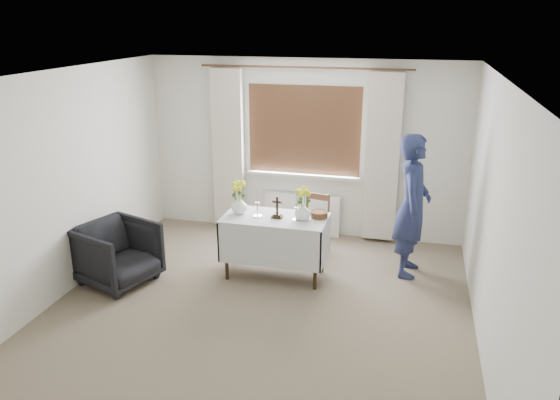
{
  "coord_description": "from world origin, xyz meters",
  "views": [
    {
      "loc": [
        1.5,
        -4.87,
        3.03
      ],
      "look_at": [
        0.08,
        0.8,
        1.05
      ],
      "focal_mm": 35.0,
      "sensor_mm": 36.0,
      "label": 1
    }
  ],
  "objects_px": {
    "person": "(412,206)",
    "flower_vase_left": "(239,205)",
    "wooden_chair": "(313,224)",
    "armchair": "(118,254)",
    "altar_table": "(275,247)",
    "wooden_cross": "(277,207)",
    "flower_vase_right": "(303,211)"
  },
  "relations": [
    {
      "from": "wooden_chair",
      "to": "flower_vase_left",
      "type": "bearing_deg",
      "value": -123.03
    },
    {
      "from": "armchair",
      "to": "wooden_chair",
      "type": "bearing_deg",
      "value": -35.63
    },
    {
      "from": "altar_table",
      "to": "wooden_chair",
      "type": "distance_m",
      "value": 0.88
    },
    {
      "from": "person",
      "to": "wooden_cross",
      "type": "xyz_separation_m",
      "value": [
        -1.54,
        -0.5,
        0.02
      ]
    },
    {
      "from": "person",
      "to": "flower_vase_right",
      "type": "height_order",
      "value": "person"
    },
    {
      "from": "wooden_cross",
      "to": "flower_vase_left",
      "type": "xyz_separation_m",
      "value": [
        -0.48,
        0.04,
        -0.03
      ]
    },
    {
      "from": "altar_table",
      "to": "person",
      "type": "distance_m",
      "value": 1.72
    },
    {
      "from": "armchair",
      "to": "flower_vase_left",
      "type": "xyz_separation_m",
      "value": [
        1.3,
        0.66,
        0.5
      ]
    },
    {
      "from": "armchair",
      "to": "person",
      "type": "height_order",
      "value": "person"
    },
    {
      "from": "armchair",
      "to": "flower_vase_left",
      "type": "relative_size",
      "value": 3.89
    },
    {
      "from": "flower_vase_left",
      "to": "flower_vase_right",
      "type": "relative_size",
      "value": 1.02
    },
    {
      "from": "altar_table",
      "to": "flower_vase_left",
      "type": "bearing_deg",
      "value": 176.35
    },
    {
      "from": "altar_table",
      "to": "flower_vase_left",
      "type": "xyz_separation_m",
      "value": [
        -0.45,
        0.03,
        0.49
      ]
    },
    {
      "from": "person",
      "to": "flower_vase_left",
      "type": "relative_size",
      "value": 8.4
    },
    {
      "from": "person",
      "to": "flower_vase_left",
      "type": "bearing_deg",
      "value": 106.32
    },
    {
      "from": "armchair",
      "to": "wooden_cross",
      "type": "xyz_separation_m",
      "value": [
        1.79,
        0.61,
        0.53
      ]
    },
    {
      "from": "flower_vase_right",
      "to": "flower_vase_left",
      "type": "bearing_deg",
      "value": 178.0
    },
    {
      "from": "wooden_cross",
      "to": "flower_vase_left",
      "type": "height_order",
      "value": "wooden_cross"
    },
    {
      "from": "wooden_cross",
      "to": "flower_vase_right",
      "type": "distance_m",
      "value": 0.31
    },
    {
      "from": "altar_table",
      "to": "person",
      "type": "relative_size",
      "value": 0.71
    },
    {
      "from": "altar_table",
      "to": "person",
      "type": "bearing_deg",
      "value": 17.11
    },
    {
      "from": "wooden_cross",
      "to": "flower_vase_right",
      "type": "bearing_deg",
      "value": 8.49
    },
    {
      "from": "armchair",
      "to": "flower_vase_right",
      "type": "distance_m",
      "value": 2.24
    },
    {
      "from": "flower_vase_left",
      "to": "flower_vase_right",
      "type": "xyz_separation_m",
      "value": [
        0.79,
        -0.03,
        -0.0
      ]
    },
    {
      "from": "altar_table",
      "to": "flower_vase_right",
      "type": "relative_size",
      "value": 6.05
    },
    {
      "from": "flower_vase_left",
      "to": "altar_table",
      "type": "bearing_deg",
      "value": -3.65
    },
    {
      "from": "wooden_chair",
      "to": "person",
      "type": "relative_size",
      "value": 0.45
    },
    {
      "from": "wooden_chair",
      "to": "person",
      "type": "distance_m",
      "value": 1.39
    },
    {
      "from": "wooden_chair",
      "to": "flower_vase_right",
      "type": "bearing_deg",
      "value": -77.55
    },
    {
      "from": "person",
      "to": "altar_table",
      "type": "bearing_deg",
      "value": 110.78
    },
    {
      "from": "person",
      "to": "flower_vase_left",
      "type": "distance_m",
      "value": 2.08
    },
    {
      "from": "wooden_cross",
      "to": "flower_vase_left",
      "type": "distance_m",
      "value": 0.49
    }
  ]
}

